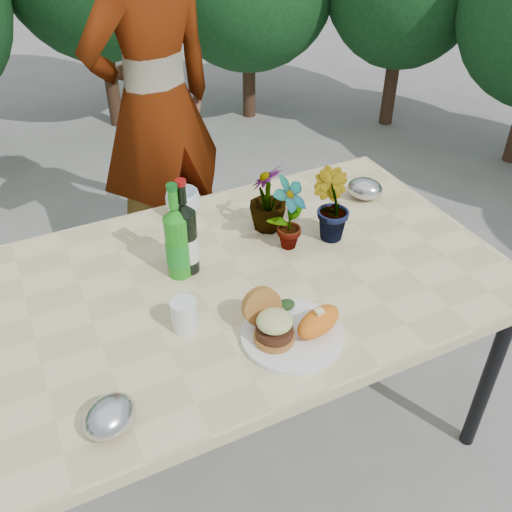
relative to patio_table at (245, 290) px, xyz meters
name	(u,v)px	position (x,y,z in m)	size (l,w,h in m)	color
ground	(247,426)	(0.00, 0.00, -0.69)	(80.00, 80.00, 0.00)	slate
patio_table	(245,290)	(0.00, 0.00, 0.00)	(1.60, 1.00, 0.75)	beige
shrub_hedge	(201,17)	(0.49, 1.53, 0.41)	(6.91, 5.11, 2.05)	#382316
dinner_plate	(292,335)	(0.00, -0.30, 0.06)	(0.28, 0.28, 0.01)	white
burger_stack	(271,323)	(-0.05, -0.28, 0.12)	(0.11, 0.16, 0.11)	#B7722D
sweet_potato	(318,322)	(0.07, -0.32, 0.10)	(0.15, 0.08, 0.06)	orange
grilled_veg	(282,307)	(0.02, -0.20, 0.09)	(0.08, 0.05, 0.03)	olive
wine_bottle	(186,239)	(-0.14, 0.11, 0.17)	(0.08, 0.08, 0.32)	black
sparkling_water	(177,243)	(-0.17, 0.10, 0.17)	(0.08, 0.08, 0.31)	#1F8E19
plastic_cup	(184,315)	(-0.24, -0.14, 0.10)	(0.07, 0.07, 0.10)	white
seedling_left	(289,214)	(0.19, 0.07, 0.19)	(0.13, 0.09, 0.26)	#26581E
seedling_mid	(330,206)	(0.34, 0.07, 0.18)	(0.13, 0.11, 0.24)	#22541C
seedling_right	(268,198)	(0.19, 0.21, 0.17)	(0.13, 0.13, 0.23)	#2E5F20
blue_bowl	(183,203)	(-0.05, 0.41, 0.11)	(0.12, 0.12, 0.10)	white
foil_packet_left	(110,416)	(-0.51, -0.37, 0.10)	(0.13, 0.11, 0.08)	#B5B7BC
foil_packet_right	(365,189)	(0.60, 0.22, 0.10)	(0.13, 0.11, 0.08)	#B2B4BA
person	(156,106)	(0.08, 1.09, 0.19)	(0.64, 0.42, 1.77)	#8E6447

